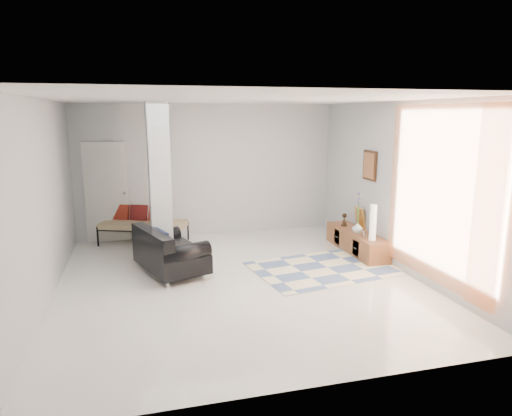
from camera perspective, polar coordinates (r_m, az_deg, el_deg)
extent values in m
plane|color=silver|center=(7.31, -2.16, -9.05)|extent=(6.00, 6.00, 0.00)
plane|color=white|center=(6.85, -2.34, 13.45)|extent=(6.00, 6.00, 0.00)
plane|color=#B8BABD|center=(9.87, -6.03, 4.69)|extent=(6.00, 0.00, 6.00)
plane|color=#B8BABD|center=(4.14, 6.83, -5.04)|extent=(6.00, 0.00, 6.00)
plane|color=#B8BABD|center=(6.91, -25.12, 0.67)|extent=(0.00, 6.00, 6.00)
plane|color=#B8BABD|center=(7.99, 17.40, 2.60)|extent=(0.00, 6.00, 6.00)
cube|color=silver|center=(8.38, -12.03, 3.26)|extent=(0.35, 1.20, 2.80)
cube|color=silver|center=(9.79, -18.19, 1.86)|extent=(0.85, 0.06, 2.04)
plane|color=#FE8542|center=(7.00, 21.82, 1.50)|extent=(0.00, 2.55, 2.55)
cube|color=#3B2010|center=(8.76, 14.04, 5.18)|extent=(0.04, 0.45, 0.55)
cube|color=brown|center=(8.94, 12.46, -4.10)|extent=(0.45, 1.81, 0.40)
cube|color=#3B2010|center=(8.50, 12.39, -4.92)|extent=(0.02, 0.24, 0.28)
cube|color=#3B2010|center=(9.20, 10.12, -3.57)|extent=(0.02, 0.24, 0.28)
cube|color=gold|center=(9.14, 12.86, -1.19)|extent=(0.09, 0.32, 0.40)
cube|color=silver|center=(8.48, 13.16, -3.16)|extent=(0.04, 0.10, 0.12)
cylinder|color=silver|center=(7.18, -10.99, -9.24)|extent=(0.05, 0.05, 0.10)
cylinder|color=silver|center=(8.18, -14.13, -6.76)|extent=(0.05, 0.05, 0.10)
cylinder|color=silver|center=(7.42, -6.51, -8.39)|extent=(0.05, 0.05, 0.10)
cylinder|color=silver|center=(8.40, -10.10, -6.11)|extent=(0.05, 0.05, 0.10)
cube|color=black|center=(7.72, -10.56, -6.15)|extent=(1.23, 1.57, 0.30)
cube|color=black|center=(7.52, -12.84, -4.11)|extent=(0.64, 1.36, 0.36)
cylinder|color=black|center=(7.16, -8.81, -5.59)|extent=(0.83, 0.52, 0.28)
cylinder|color=black|center=(8.16, -12.21, -3.56)|extent=(0.83, 0.52, 0.28)
cube|color=black|center=(7.55, -12.00, -3.84)|extent=(0.30, 0.52, 0.31)
cylinder|color=black|center=(9.60, -19.18, -3.39)|extent=(0.04, 0.04, 0.40)
cylinder|color=black|center=(9.01, -9.61, -3.86)|extent=(0.04, 0.04, 0.40)
cylinder|color=black|center=(10.20, -17.54, -2.43)|extent=(0.04, 0.04, 0.40)
cylinder|color=black|center=(9.65, -8.49, -2.79)|extent=(0.04, 0.04, 0.40)
cube|color=#C7BB91|center=(9.54, -13.87, -2.06)|extent=(1.82, 1.26, 0.12)
cube|color=maroon|center=(9.83, -16.58, -0.50)|extent=(0.38, 0.28, 0.33)
cube|color=maroon|center=(9.68, -14.45, -0.56)|extent=(0.38, 0.28, 0.33)
cube|color=maroon|center=(9.55, -12.25, -0.62)|extent=(0.38, 0.28, 0.33)
cube|color=#F1E9B8|center=(7.97, 8.92, -7.38)|extent=(2.70, 2.02, 0.01)
cylinder|color=silver|center=(8.28, 14.42, -1.76)|extent=(0.12, 0.12, 0.63)
imported|color=silver|center=(8.75, 12.56, -2.40)|extent=(0.21, 0.21, 0.21)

